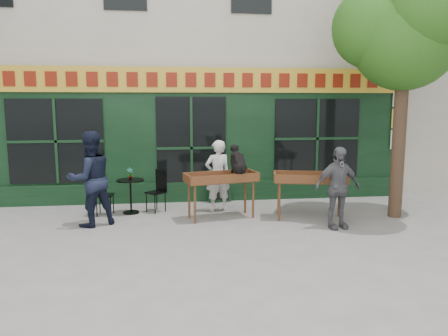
{
  "coord_description": "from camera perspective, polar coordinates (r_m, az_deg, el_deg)",
  "views": [
    {
      "loc": [
        -0.58,
        -8.4,
        2.47
      ],
      "look_at": [
        0.57,
        0.5,
        1.11
      ],
      "focal_mm": 35.0,
      "sensor_mm": 36.0,
      "label": 1
    }
  ],
  "objects": [
    {
      "name": "bistro_chair_right",
      "position": [
        10.02,
        -8.54,
        -2.49
      ],
      "size": [
        0.51,
        0.51,
        0.95
      ],
      "rotation": [
        0.0,
        0.0,
        -0.86
      ],
      "color": "black",
      "rests_on": "ground"
    },
    {
      "name": "ground",
      "position": [
        8.78,
        -3.33,
        -7.75
      ],
      "size": [
        80.0,
        80.0,
        0.0
      ],
      "primitive_type": "plane",
      "color": "slate",
      "rests_on": "ground"
    },
    {
      "name": "chalkboard",
      "position": [
        10.87,
        -0.64,
        -2.38
      ],
      "size": [
        0.58,
        0.29,
        0.79
      ],
      "rotation": [
        0.0,
        0.0,
        0.18
      ],
      "color": "black",
      "rests_on": "ground"
    },
    {
      "name": "woman",
      "position": [
        9.91,
        -0.82,
        -1.01
      ],
      "size": [
        0.67,
        0.51,
        1.63
      ],
      "primitive_type": "imported",
      "rotation": [
        0.0,
        0.0,
        3.37
      ],
      "color": "silver",
      "rests_on": "ground"
    },
    {
      "name": "bistro_table",
      "position": [
        9.95,
        -12.11,
        -2.75
      ],
      "size": [
        0.6,
        0.6,
        0.76
      ],
      "color": "black",
      "rests_on": "ground"
    },
    {
      "name": "man_left",
      "position": [
        9.09,
        -17.05,
        -1.37
      ],
      "size": [
        1.17,
        1.1,
        1.91
      ],
      "primitive_type": "imported",
      "rotation": [
        0.0,
        0.0,
        3.68
      ],
      "color": "black",
      "rests_on": "ground"
    },
    {
      "name": "book_cart_center",
      "position": [
        9.27,
        -0.36,
        -1.63
      ],
      "size": [
        1.6,
        0.94,
        0.99
      ],
      "rotation": [
        0.0,
        0.0,
        0.22
      ],
      "color": "brown",
      "rests_on": "ground"
    },
    {
      "name": "street_tree",
      "position": [
        10.18,
        22.71,
        17.22
      ],
      "size": [
        3.05,
        2.9,
        5.6
      ],
      "color": "#382619",
      "rests_on": "ground"
    },
    {
      "name": "potted_plant",
      "position": [
        9.89,
        -12.18,
        -0.73
      ],
      "size": [
        0.16,
        0.12,
        0.27
      ],
      "primitive_type": "imported",
      "rotation": [
        0.0,
        0.0,
        0.19
      ],
      "color": "gray",
      "rests_on": "bistro_table"
    },
    {
      "name": "dog",
      "position": [
        9.2,
        1.84,
        1.23
      ],
      "size": [
        0.46,
        0.66,
        0.6
      ],
      "primitive_type": null,
      "rotation": [
        0.0,
        0.0,
        0.22
      ],
      "color": "black",
      "rests_on": "book_cart_center"
    },
    {
      "name": "building",
      "position": [
        14.6,
        -5.27,
        18.45
      ],
      "size": [
        14.0,
        7.26,
        10.0
      ],
      "color": "beige",
      "rests_on": "ground"
    },
    {
      "name": "book_cart_right",
      "position": [
        9.41,
        11.2,
        -1.64
      ],
      "size": [
        1.6,
        0.94,
        0.99
      ],
      "rotation": [
        0.0,
        0.0,
        -0.23
      ],
      "color": "brown",
      "rests_on": "ground"
    },
    {
      "name": "bistro_chair_left",
      "position": [
        9.93,
        -15.84,
        -2.82
      ],
      "size": [
        0.39,
        0.39,
        0.95
      ],
      "rotation": [
        0.0,
        0.0,
        1.5
      ],
      "color": "black",
      "rests_on": "ground"
    },
    {
      "name": "man_right",
      "position": [
        8.83,
        14.59,
        -2.51
      ],
      "size": [
        0.99,
        0.51,
        1.62
      ],
      "primitive_type": "imported",
      "rotation": [
        0.0,
        0.0,
        0.12
      ],
      "color": "#515155",
      "rests_on": "ground"
    }
  ]
}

